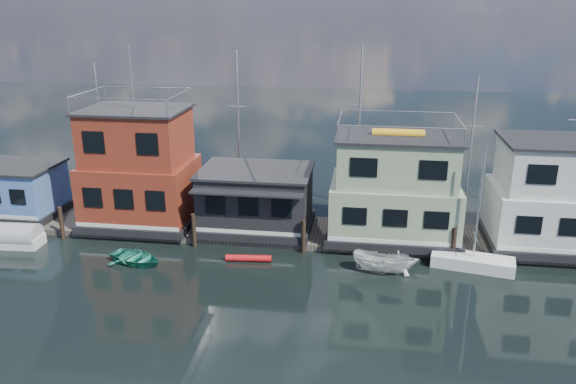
% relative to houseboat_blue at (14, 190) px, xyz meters
% --- Properties ---
extents(ground, '(160.00, 160.00, 0.00)m').
position_rel_houseboat_blue_xyz_m(ground, '(18.00, -12.00, -2.21)').
color(ground, black).
rests_on(ground, ground).
extents(dock, '(48.00, 5.00, 0.40)m').
position_rel_houseboat_blue_xyz_m(dock, '(18.00, 0.00, -2.01)').
color(dock, '#595147').
rests_on(dock, ground).
extents(houseboat_blue, '(6.40, 4.90, 3.66)m').
position_rel_houseboat_blue_xyz_m(houseboat_blue, '(0.00, 0.00, 0.00)').
color(houseboat_blue, black).
rests_on(houseboat_blue, dock).
extents(houseboat_red, '(7.40, 5.90, 11.86)m').
position_rel_houseboat_blue_xyz_m(houseboat_red, '(9.50, 0.00, 1.90)').
color(houseboat_red, black).
rests_on(houseboat_red, dock).
extents(houseboat_dark, '(7.40, 6.10, 4.06)m').
position_rel_houseboat_blue_xyz_m(houseboat_dark, '(17.50, -0.02, 0.21)').
color(houseboat_dark, black).
rests_on(houseboat_dark, dock).
extents(houseboat_green, '(8.40, 5.90, 7.03)m').
position_rel_houseboat_blue_xyz_m(houseboat_green, '(26.50, 0.00, 1.34)').
color(houseboat_green, black).
rests_on(houseboat_green, dock).
extents(houseboat_white, '(8.40, 5.90, 6.66)m').
position_rel_houseboat_blue_xyz_m(houseboat_white, '(36.50, 0.00, 1.33)').
color(houseboat_white, black).
rests_on(houseboat_white, dock).
extents(pilings, '(42.28, 0.28, 2.20)m').
position_rel_houseboat_blue_xyz_m(pilings, '(17.67, -2.80, -1.11)').
color(pilings, '#2D2116').
rests_on(pilings, ground).
extents(background_masts, '(36.40, 0.16, 12.00)m').
position_rel_houseboat_blue_xyz_m(background_masts, '(22.76, 6.00, 3.35)').
color(background_masts, silver).
rests_on(background_masts, ground).
extents(dinghy_white, '(2.70, 2.47, 1.21)m').
position_rel_houseboat_blue_xyz_m(dinghy_white, '(26.84, -4.29, -1.60)').
color(dinghy_white, white).
rests_on(dinghy_white, ground).
extents(motorboat, '(3.53, 1.97, 1.29)m').
position_rel_houseboat_blue_xyz_m(motorboat, '(25.72, -4.88, -1.56)').
color(motorboat, silver).
rests_on(motorboat, ground).
extents(tarp_runabout, '(4.11, 1.81, 1.64)m').
position_rel_houseboat_blue_xyz_m(tarp_runabout, '(2.28, -4.38, -1.59)').
color(tarp_runabout, silver).
rests_on(tarp_runabout, ground).
extents(red_kayak, '(2.77, 0.67, 0.40)m').
position_rel_houseboat_blue_xyz_m(red_kayak, '(17.87, -4.47, -2.00)').
color(red_kayak, red).
rests_on(red_kayak, ground).
extents(day_sailer, '(4.88, 2.44, 7.36)m').
position_rel_houseboat_blue_xyz_m(day_sailer, '(31.07, -3.44, -1.78)').
color(day_sailer, white).
rests_on(day_sailer, ground).
extents(dinghy_teal, '(4.02, 3.40, 0.71)m').
position_rel_houseboat_blue_xyz_m(dinghy_teal, '(11.30, -5.70, -1.85)').
color(dinghy_teal, '#248469').
rests_on(dinghy_teal, ground).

